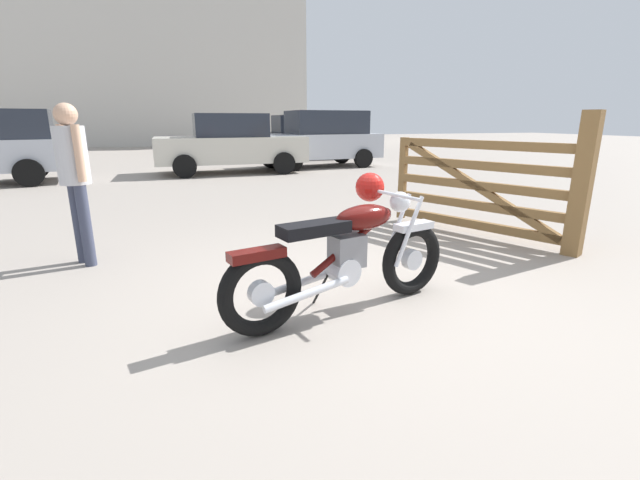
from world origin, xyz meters
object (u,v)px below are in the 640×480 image
(vintage_motorcycle, at_px, (349,252))
(bystander, at_px, (74,168))
(silver_sedan_mid, at_px, (301,137))
(blue_hatchback_right, at_px, (231,144))
(timber_gate, at_px, (499,185))
(white_estate_far, at_px, (322,138))

(vintage_motorcycle, bearing_deg, bystander, 124.65)
(silver_sedan_mid, height_order, blue_hatchback_right, same)
(timber_gate, bearing_deg, silver_sedan_mid, -29.24)
(silver_sedan_mid, bearing_deg, timber_gate, -95.33)
(silver_sedan_mid, relative_size, blue_hatchback_right, 1.01)
(silver_sedan_mid, distance_m, white_estate_far, 3.09)
(blue_hatchback_right, bearing_deg, timber_gate, 104.86)
(bystander, distance_m, white_estate_far, 10.36)
(bystander, relative_size, silver_sedan_mid, 0.39)
(timber_gate, bearing_deg, bystander, 58.44)
(bystander, bearing_deg, silver_sedan_mid, 33.68)
(vintage_motorcycle, height_order, silver_sedan_mid, silver_sedan_mid)
(vintage_motorcycle, xyz_separation_m, timber_gate, (2.60, 1.41, 0.21))
(timber_gate, distance_m, silver_sedan_mid, 12.41)
(timber_gate, relative_size, blue_hatchback_right, 0.56)
(timber_gate, distance_m, blue_hatchback_right, 8.81)
(timber_gate, height_order, silver_sedan_mid, silver_sedan_mid)
(white_estate_far, bearing_deg, bystander, 53.21)
(vintage_motorcycle, bearing_deg, timber_gate, 14.58)
(bystander, xyz_separation_m, white_estate_far, (5.58, 8.73, -0.10))
(vintage_motorcycle, height_order, blue_hatchback_right, blue_hatchback_right)
(bystander, distance_m, blue_hatchback_right, 8.35)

